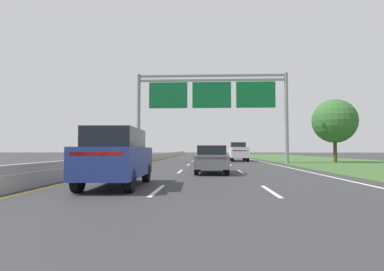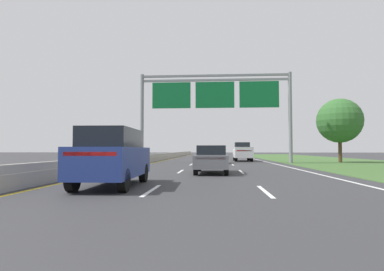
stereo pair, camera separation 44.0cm
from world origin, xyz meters
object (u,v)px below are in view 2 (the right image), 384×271
Objects in this scene: overhead_sign_gantry at (215,99)px; roadside_tree_mid at (340,121)px; car_gold_centre_lane_sedan at (213,155)px; car_blue_left_lane_suv at (113,156)px; car_grey_centre_lane_sedan at (212,159)px; pickup_truck_white at (242,152)px.

roadside_tree_mid is (12.88, 2.33, -2.05)m from overhead_sign_gantry.
overhead_sign_gantry is 5.57m from car_gold_centre_lane_sedan.
car_blue_left_lane_suv is at bearing -126.85° from roadside_tree_mid.
overhead_sign_gantry is 14.29m from car_grey_centre_lane_sedan.
overhead_sign_gantry is 3.40× the size of car_grey_centre_lane_sedan.
overhead_sign_gantry is at bearing -29.57° from car_gold_centre_lane_sedan.
car_gold_centre_lane_sedan is at bearing -12.15° from car_blue_left_lane_suv.
pickup_truck_white is at bearing -16.74° from car_blue_left_lane_suv.
car_blue_left_lane_suv is (-3.57, -6.74, 0.28)m from car_grey_centre_lane_sedan.
car_grey_centre_lane_sedan is (-0.23, -13.17, -5.55)m from overhead_sign_gantry.
pickup_truck_white is (3.23, 6.19, -5.30)m from overhead_sign_gantry.
overhead_sign_gantry is 20.94m from car_blue_left_lane_suv.
overhead_sign_gantry is at bearing -12.47° from car_blue_left_lane_suv.
car_gold_centre_lane_sedan is 12.85m from car_grey_centre_lane_sedan.
car_blue_left_lane_suv is at bearing 153.15° from car_grey_centre_lane_sedan.
overhead_sign_gantry reaches higher than roadside_tree_mid.
car_grey_centre_lane_sedan is at bearing -29.58° from car_blue_left_lane_suv.
overhead_sign_gantry is 13.25m from roadside_tree_mid.
roadside_tree_mid reaches higher than pickup_truck_white.
roadside_tree_mid is (13.10, 15.50, 3.50)m from car_grey_centre_lane_sedan.
car_grey_centre_lane_sedan is at bearing -90.98° from overhead_sign_gantry.
overhead_sign_gantry is at bearing -169.73° from roadside_tree_mid.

